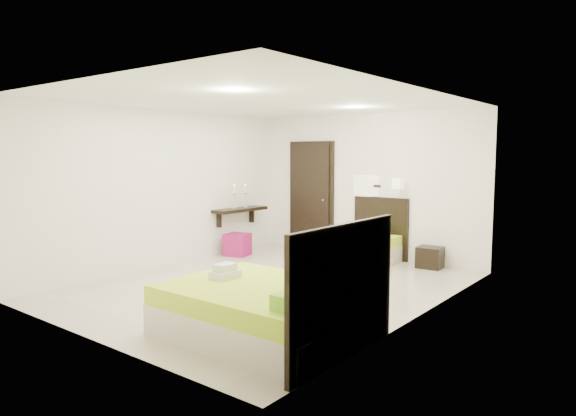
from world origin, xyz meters
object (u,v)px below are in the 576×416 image
Objects in this scene: bed_double at (270,309)px; ottoman at (238,245)px; nightstand at (430,257)px; bed_single at (358,250)px.

bed_double reaches higher than ottoman.
ottoman reaches higher than nightstand.
ottoman is (-3.23, -1.20, 0.03)m from nightstand.
bed_single is 4.36× the size of ottoman.
bed_single is 3.65m from bed_double.
ottoman is at bearing -164.57° from bed_single.
bed_single is 1.17m from nightstand.
bed_double reaches higher than nightstand.
bed_single is at bearing 105.97° from bed_double.
ottoman is at bearing -164.52° from nightstand.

